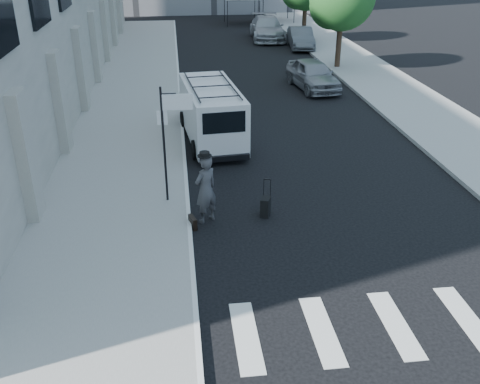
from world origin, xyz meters
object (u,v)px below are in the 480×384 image
object	(u,v)px
businessman	(206,189)
cargo_van	(211,112)
parked_car_a	(313,74)
parked_car_c	(267,28)
briefcase	(193,222)
parked_car_b	(301,38)
suitcase	(266,206)

from	to	relation	value
businessman	cargo_van	bearing A→B (deg)	-132.81
parked_car_a	parked_car_c	size ratio (longest dim) A/B	0.77
businessman	briefcase	xyz separation A→B (m)	(-0.41, -0.35, -0.84)
briefcase	parked_car_b	world-z (taller)	parked_car_b
businessman	cargo_van	size ratio (longest dim) A/B	0.34
suitcase	cargo_van	size ratio (longest dim) A/B	0.19
cargo_van	parked_car_a	size ratio (longest dim) A/B	1.32
businessman	parked_car_b	world-z (taller)	businessman
briefcase	cargo_van	distance (m)	7.19
parked_car_a	parked_car_b	bearing A→B (deg)	73.35
businessman	briefcase	world-z (taller)	businessman
cargo_van	parked_car_b	bearing A→B (deg)	61.14
parked_car_c	businessman	bearing A→B (deg)	-99.43
briefcase	suitcase	size ratio (longest dim) A/B	0.40
briefcase	cargo_van	bearing A→B (deg)	64.52
briefcase	suitcase	world-z (taller)	suitcase
briefcase	parked_car_c	bearing A→B (deg)	59.35
cargo_van	parked_car_a	bearing A→B (deg)	44.57
parked_car_b	parked_car_a	bearing A→B (deg)	-93.88
briefcase	businessman	bearing A→B (deg)	23.59
businessman	parked_car_b	size ratio (longest dim) A/B	0.46
briefcase	suitcase	xyz separation A→B (m)	(2.14, 0.47, 0.12)
briefcase	parked_car_a	distance (m)	15.68
briefcase	parked_car_a	xyz separation A→B (m)	(6.90, 14.06, 0.59)
suitcase	parked_car_c	xyz separation A→B (m)	(4.76, 28.07, 0.55)
briefcase	cargo_van	size ratio (longest dim) A/B	0.07
parked_car_a	parked_car_c	distance (m)	14.48
businessman	cargo_van	distance (m)	6.73
cargo_van	parked_car_b	size ratio (longest dim) A/B	1.34
businessman	cargo_van	xyz separation A→B (m)	(0.64, 6.70, 0.13)
briefcase	parked_car_c	world-z (taller)	parked_car_c
briefcase	parked_car_a	world-z (taller)	parked_car_a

